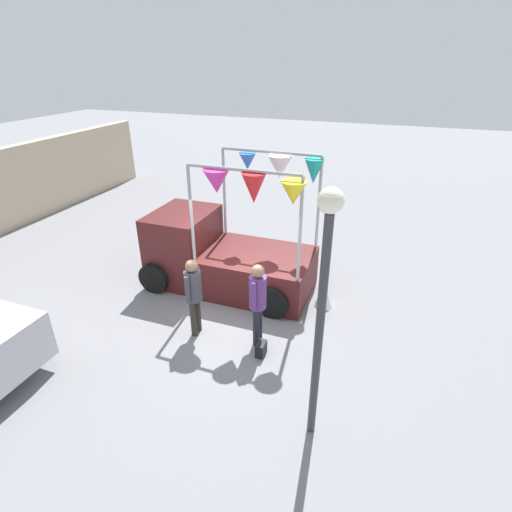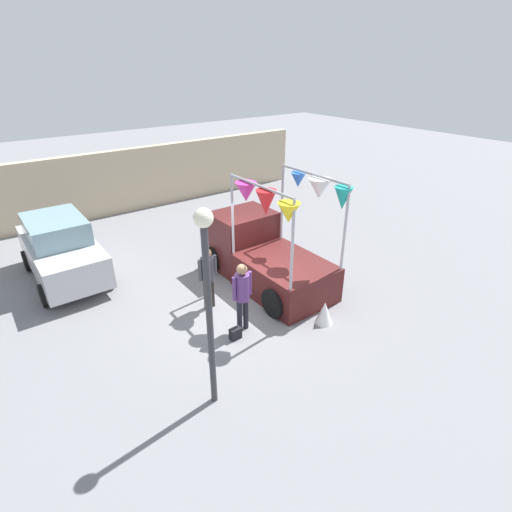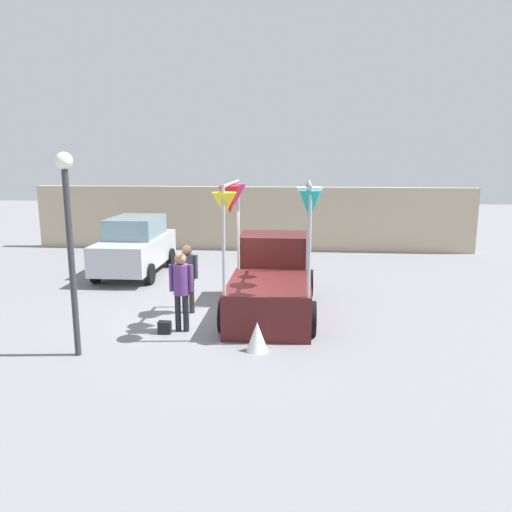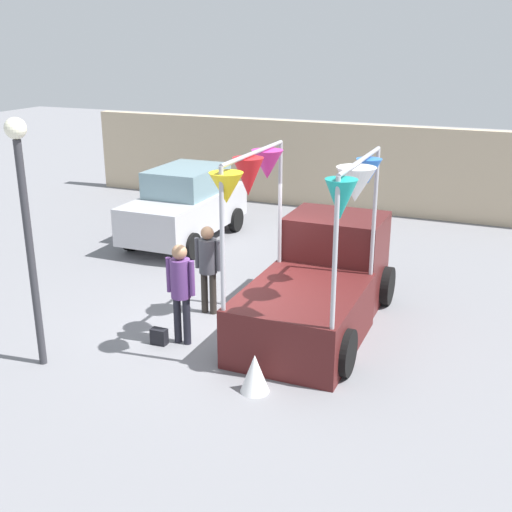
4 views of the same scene
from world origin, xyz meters
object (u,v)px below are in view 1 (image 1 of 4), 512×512
Objects in this scene: person_customer at (258,297)px; folded_kite_bundle_white at (324,295)px; street_lamp at (323,290)px; person_vendor at (193,290)px; vendor_truck at (220,251)px; handbag at (261,349)px.

folded_kite_bundle_white is (1.77, -1.00, -0.78)m from person_customer.
person_vendor is at bearing 60.97° from street_lamp.
street_lamp is (-1.57, -2.84, 1.52)m from person_vendor.
street_lamp is 4.20m from folded_kite_bundle_white.
person_customer is at bearing -83.24° from person_vendor.
vendor_truck is 2.30× the size of person_customer.
vendor_truck is 2.76m from folded_kite_bundle_white.
person_vendor is 3.58m from street_lamp.
vendor_truck is 3.04m from handbag.
person_vendor reaches higher than handbag.
person_vendor is 2.86× the size of folded_kite_bundle_white.
street_lamp reaches higher than handbag.
person_vendor is (-0.16, 1.32, -0.04)m from person_customer.
folded_kite_bundle_white is at bearing -29.48° from person_customer.
handbag is (-0.35, -0.20, -0.94)m from person_customer.
folded_kite_bundle_white is (-0.14, -2.69, -0.61)m from vendor_truck.
vendor_truck is at bearing 40.00° from handbag.
street_lamp is at bearing -138.54° from vendor_truck.
street_lamp is 6.54× the size of folded_kite_bundle_white.
person_vendor is at bearing 82.71° from handbag.
handbag is 0.07× the size of street_lamp.
handbag is 0.47× the size of folded_kite_bundle_white.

